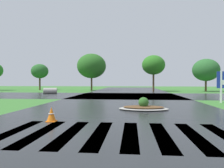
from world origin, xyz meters
name	(u,v)px	position (x,y,z in m)	size (l,w,h in m)	color
asphalt_roadway	(123,108)	(0.00, 10.00, 0.00)	(11.01, 80.00, 0.01)	#232628
asphalt_cross_road	(127,96)	(0.00, 20.22, 0.00)	(90.00, 9.90, 0.01)	#232628
crosswalk_stripes	(115,134)	(0.00, 3.83, 0.00)	(6.75, 3.42, 0.01)	white
median_island	(144,107)	(1.13, 9.27, 0.15)	(2.69, 1.64, 0.68)	#9E9B93
drainage_pipe_stack	(50,91)	(-9.66, 23.16, 0.36)	(1.73, 1.08, 0.71)	#9E9B93
traffic_cone	(51,115)	(-2.59, 5.50, 0.27)	(0.36, 0.36, 0.56)	orange
background_treeline	(106,68)	(-3.58, 31.27, 3.69)	(37.61, 6.24, 6.08)	#4C3823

